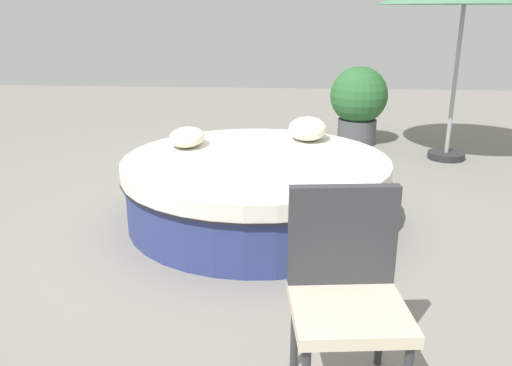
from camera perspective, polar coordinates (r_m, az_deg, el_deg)
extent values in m
plane|color=gray|center=(4.59, 0.00, -3.99)|extent=(16.00, 16.00, 0.00)
cylinder|color=navy|center=(4.51, 0.00, -1.48)|extent=(2.19, 2.19, 0.43)
cylinder|color=black|center=(4.45, 0.00, 1.12)|extent=(2.27, 2.27, 0.02)
cylinder|color=silver|center=(4.43, 0.00, 1.94)|extent=(2.25, 2.25, 0.13)
ellipsoid|color=beige|center=(5.02, 5.67, 5.93)|extent=(0.45, 0.36, 0.22)
ellipsoid|color=beige|center=(4.81, -7.54, 5.00)|extent=(0.46, 0.32, 0.17)
cylinder|color=#333338|center=(2.83, 13.44, -15.24)|extent=(0.04, 0.04, 0.42)
cylinder|color=#333338|center=(2.75, 4.23, -15.82)|extent=(0.04, 0.04, 0.42)
cube|color=beige|center=(2.48, 10.13, -13.66)|extent=(0.56, 0.57, 0.06)
cube|color=#333338|center=(2.54, 9.45, -5.66)|extent=(0.12, 0.52, 0.50)
cylinder|color=#262628|center=(6.85, 20.05, 2.85)|extent=(0.44, 0.44, 0.08)
cylinder|color=#99999E|center=(6.67, 21.03, 11.37)|extent=(0.05, 0.05, 2.13)
cylinder|color=#4C4C51|center=(7.28, 10.94, 5.56)|extent=(0.52, 0.52, 0.33)
sphere|color=#2D6633|center=(7.19, 11.18, 9.38)|extent=(0.76, 0.76, 0.76)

